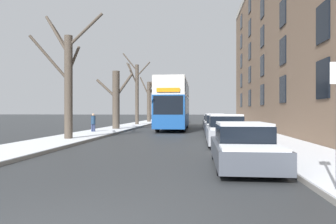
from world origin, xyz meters
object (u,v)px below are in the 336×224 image
object	(u,v)px
parked_car_1	(226,131)
parked_car_4	(212,122)
pedestrian_left_sidewalk	(93,122)
double_decker_bus	(174,102)
parked_car_2	(218,126)
parked_car_0	(243,146)
bare_tree_left_1	(116,99)
parked_car_3	(214,123)
bare_tree_left_3	(149,99)
oncoming_van	(177,114)
bare_tree_left_2	(136,91)
bare_tree_left_0	(67,78)

from	to	relation	value
parked_car_1	parked_car_4	size ratio (longest dim) A/B	1.03
pedestrian_left_sidewalk	double_decker_bus	bearing A→B (deg)	36.68
parked_car_2	parked_car_4	world-z (taller)	parked_car_2
parked_car_2	pedestrian_left_sidewalk	world-z (taller)	pedestrian_left_sidewalk
parked_car_0	pedestrian_left_sidewalk	distance (m)	16.17
bare_tree_left_1	parked_car_3	distance (m)	9.15
bare_tree_left_3	parked_car_1	bearing A→B (deg)	-73.58
parked_car_0	parked_car_3	xyz separation A→B (m)	(0.00, 16.46, 0.07)
parked_car_3	oncoming_van	xyz separation A→B (m)	(-4.60, 19.43, 0.60)
parked_car_1	pedestrian_left_sidewalk	world-z (taller)	parked_car_1
parked_car_1	double_decker_bus	bearing A→B (deg)	105.95
parked_car_0	parked_car_3	distance (m)	16.46
bare_tree_left_3	bare_tree_left_2	bearing A→B (deg)	-90.13
bare_tree_left_3	parked_car_1	distance (m)	31.65
bare_tree_left_1	parked_car_1	distance (m)	14.51
bare_tree_left_2	parked_car_1	distance (m)	22.83
bare_tree_left_1	pedestrian_left_sidewalk	size ratio (longest dim) A/B	3.44
parked_car_1	bare_tree_left_3	bearing A→B (deg)	106.42
bare_tree_left_2	parked_car_2	distance (m)	17.96
pedestrian_left_sidewalk	bare_tree_left_2	bearing A→B (deg)	79.42
parked_car_3	oncoming_van	distance (m)	19.98
bare_tree_left_3	parked_car_3	world-z (taller)	bare_tree_left_3
bare_tree_left_0	pedestrian_left_sidewalk	size ratio (longest dim) A/B	4.81
bare_tree_left_2	parked_car_3	world-z (taller)	bare_tree_left_2
parked_car_0	oncoming_van	distance (m)	36.19
bare_tree_left_0	double_decker_bus	xyz separation A→B (m)	(5.28, 11.61, -1.08)
double_decker_bus	parked_car_3	world-z (taller)	double_decker_bus
parked_car_4	oncoming_van	bearing A→B (deg)	107.85
bare_tree_left_0	bare_tree_left_3	xyz separation A→B (m)	(0.08, 28.89, -0.04)
bare_tree_left_3	parked_car_0	world-z (taller)	bare_tree_left_3
parked_car_0	parked_car_3	size ratio (longest dim) A/B	1.07
bare_tree_left_3	parked_car_2	distance (m)	26.42
parked_car_2	pedestrian_left_sidewalk	xyz separation A→B (m)	(-9.53, 1.65, 0.17)
parked_car_4	pedestrian_left_sidewalk	size ratio (longest dim) A/B	2.54
pedestrian_left_sidewalk	bare_tree_left_1	bearing A→B (deg)	72.60
double_decker_bus	pedestrian_left_sidewalk	xyz separation A→B (m)	(-5.83, -5.77, -1.73)
bare_tree_left_3	oncoming_van	xyz separation A→B (m)	(4.31, -0.21, -2.33)
bare_tree_left_2	parked_car_3	size ratio (longest dim) A/B	2.11
double_decker_bus	oncoming_van	world-z (taller)	double_decker_bus
parked_car_1	parked_car_3	xyz separation A→B (m)	(0.00, 10.59, -0.02)
oncoming_van	bare_tree_left_2	bearing A→B (deg)	-114.93
pedestrian_left_sidewalk	parked_car_0	bearing A→B (deg)	-61.87
oncoming_van	bare_tree_left_0	bearing A→B (deg)	-98.70
bare_tree_left_0	parked_car_0	xyz separation A→B (m)	(8.99, -7.21, -3.04)
bare_tree_left_0	pedestrian_left_sidewalk	bearing A→B (deg)	95.35
parked_car_0	oncoming_van	bearing A→B (deg)	97.30
bare_tree_left_2	parked_car_0	world-z (taller)	bare_tree_left_2
bare_tree_left_1	bare_tree_left_2	xyz separation A→B (m)	(-0.07, 9.42, 1.39)
bare_tree_left_1	parked_car_0	world-z (taller)	bare_tree_left_1
double_decker_bus	bare_tree_left_0	bearing A→B (deg)	-114.47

